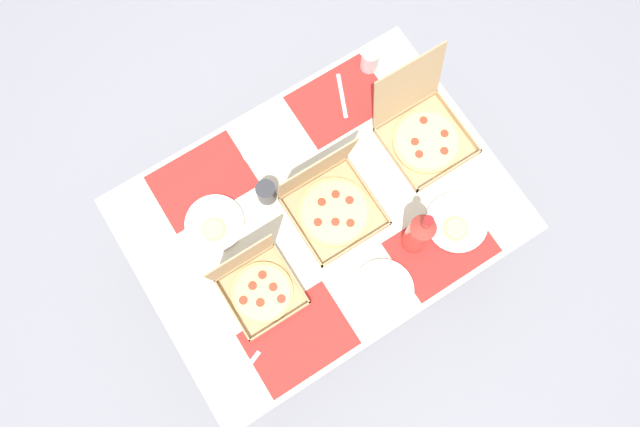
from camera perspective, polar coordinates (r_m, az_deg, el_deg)
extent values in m
plane|color=gray|center=(2.86, 0.00, -3.66)|extent=(6.00, 6.00, 0.00)
cylinder|color=#3F3328|center=(2.48, -7.19, -18.19)|extent=(0.07, 0.07, 0.69)
cylinder|color=#3F3328|center=(2.63, 16.88, -2.79)|extent=(0.07, 0.07, 0.69)
cylinder|color=#3F3328|center=(2.64, -16.77, -1.35)|extent=(0.07, 0.07, 0.69)
cylinder|color=#3F3328|center=(2.77, 6.25, 12.17)|extent=(0.07, 0.07, 0.69)
cube|color=beige|center=(2.17, 0.00, -0.10)|extent=(1.37, 0.99, 0.03)
cube|color=red|center=(2.09, -2.12, -12.23)|extent=(0.36, 0.26, 0.00)
cube|color=red|center=(2.17, 11.86, -3.24)|extent=(0.36, 0.26, 0.00)
cube|color=red|center=(2.23, -11.52, 3.16)|extent=(0.36, 0.26, 0.00)
cube|color=red|center=(2.31, 1.91, 11.02)|extent=(0.36, 0.26, 0.00)
cube|color=tan|center=(2.11, -5.65, -7.75)|extent=(0.25, 0.25, 0.01)
cube|color=tan|center=(2.09, -8.61, -9.42)|extent=(0.01, 0.25, 0.03)
cube|color=tan|center=(2.09, -2.82, -5.93)|extent=(0.01, 0.25, 0.03)
cube|color=tan|center=(2.07, -3.94, -10.55)|extent=(0.25, 0.01, 0.03)
cube|color=tan|center=(2.11, -7.41, -4.87)|extent=(0.25, 0.01, 0.03)
cylinder|color=#E0B76B|center=(2.10, -5.68, -7.72)|extent=(0.22, 0.22, 0.01)
cylinder|color=#EFD67F|center=(2.09, -5.70, -7.69)|extent=(0.20, 0.20, 0.00)
cylinder|color=red|center=(2.09, -4.62, -7.20)|extent=(0.03, 0.03, 0.00)
cylinder|color=red|center=(2.10, -5.68, -6.01)|extent=(0.03, 0.03, 0.00)
cylinder|color=red|center=(2.09, -6.64, -7.04)|extent=(0.03, 0.03, 0.00)
cylinder|color=red|center=(2.09, -7.54, -8.44)|extent=(0.03, 0.03, 0.00)
cylinder|color=red|center=(2.08, -5.89, -8.68)|extent=(0.03, 0.03, 0.00)
cylinder|color=red|center=(2.08, -3.82, -8.35)|extent=(0.03, 0.03, 0.00)
cube|color=tan|center=(1.97, -7.77, -4.41)|extent=(0.25, 0.03, 0.25)
cube|color=tan|center=(2.15, 1.42, 0.10)|extent=(0.30, 0.30, 0.01)
cube|color=tan|center=(2.12, -1.95, -1.86)|extent=(0.01, 0.30, 0.03)
cube|color=tan|center=(2.16, 4.74, 2.25)|extent=(0.01, 0.30, 0.03)
cube|color=tan|center=(2.11, 3.61, -3.07)|extent=(0.30, 0.01, 0.03)
cube|color=tan|center=(2.17, -0.68, 3.42)|extent=(0.30, 0.01, 0.03)
cylinder|color=#E0B76B|center=(2.14, 1.43, 0.16)|extent=(0.27, 0.27, 0.01)
cylinder|color=#EFD67F|center=(2.14, 1.43, 0.21)|extent=(0.24, 0.24, 0.00)
cylinder|color=red|center=(2.15, 2.91, 1.32)|extent=(0.03, 0.03, 0.00)
cylinder|color=red|center=(2.15, 1.54, 1.91)|extent=(0.03, 0.03, 0.00)
cylinder|color=red|center=(2.14, 0.17, 1.15)|extent=(0.03, 0.03, 0.00)
cylinder|color=red|center=(2.12, -0.22, -0.85)|extent=(0.03, 0.03, 0.00)
cylinder|color=red|center=(2.12, 1.52, -0.82)|extent=(0.03, 0.03, 0.00)
cylinder|color=red|center=(2.13, 3.00, -0.92)|extent=(0.03, 0.03, 0.00)
cube|color=tan|center=(2.01, -0.39, 4.34)|extent=(0.30, 0.06, 0.30)
cube|color=tan|center=(2.28, 10.38, 6.90)|extent=(0.30, 0.30, 0.01)
cube|color=tan|center=(2.21, 7.41, 5.27)|extent=(0.01, 0.30, 0.03)
cube|color=tan|center=(2.31, 13.39, 8.78)|extent=(0.01, 0.30, 0.03)
cube|color=tan|center=(2.23, 12.56, 4.10)|extent=(0.30, 0.01, 0.03)
cube|color=tan|center=(2.30, 8.38, 9.95)|extent=(0.30, 0.01, 0.03)
cylinder|color=#E0B76B|center=(2.27, 10.42, 6.99)|extent=(0.26, 0.26, 0.01)
cylinder|color=#EFD67F|center=(2.26, 10.45, 7.06)|extent=(0.23, 0.23, 0.00)
cylinder|color=red|center=(2.28, 12.13, 7.69)|extent=(0.03, 0.03, 0.00)
cylinder|color=red|center=(2.29, 10.13, 9.01)|extent=(0.03, 0.03, 0.00)
cylinder|color=red|center=(2.25, 9.30, 6.98)|extent=(0.03, 0.03, 0.00)
cylinder|color=red|center=(2.23, 9.71, 5.77)|extent=(0.03, 0.03, 0.00)
cylinder|color=red|center=(2.26, 12.11, 6.03)|extent=(0.03, 0.03, 0.00)
cube|color=tan|center=(2.16, 8.65, 12.21)|extent=(0.30, 0.05, 0.29)
cylinder|color=white|center=(2.18, -10.29, -0.97)|extent=(0.21, 0.21, 0.01)
cylinder|color=white|center=(2.17, -10.33, -0.92)|extent=(0.22, 0.22, 0.01)
cylinder|color=#E0B76B|center=(2.15, -10.41, -1.56)|extent=(0.09, 0.09, 0.01)
cylinder|color=#EFD67F|center=(2.15, -10.44, -1.52)|extent=(0.08, 0.08, 0.00)
cylinder|color=white|center=(2.11, 6.19, -7.46)|extent=(0.21, 0.21, 0.01)
cylinder|color=white|center=(2.10, 6.22, -7.43)|extent=(0.22, 0.22, 0.01)
cylinder|color=white|center=(2.20, 13.24, -0.88)|extent=(0.22, 0.22, 0.01)
cylinder|color=white|center=(2.19, 13.28, -0.83)|extent=(0.23, 0.23, 0.01)
cylinder|color=#E0B76B|center=(2.18, 13.15, -1.47)|extent=(0.09, 0.09, 0.01)
cylinder|color=#EFD67F|center=(2.17, 13.19, -1.43)|extent=(0.08, 0.08, 0.00)
cylinder|color=white|center=(2.24, -4.91, 6.82)|extent=(0.23, 0.23, 0.01)
cylinder|color=white|center=(2.24, -4.93, 6.89)|extent=(0.23, 0.23, 0.01)
cylinder|color=#B2382D|center=(2.05, 9.60, -2.07)|extent=(0.09, 0.09, 0.22)
cone|color=#B2382D|center=(1.93, 10.21, -1.24)|extent=(0.09, 0.09, 0.04)
cylinder|color=#B2382D|center=(1.89, 10.45, -0.92)|extent=(0.03, 0.03, 0.06)
cylinder|color=red|center=(1.85, 10.63, -0.67)|extent=(0.03, 0.03, 0.01)
cylinder|color=silver|center=(2.34, 4.93, 14.81)|extent=(0.07, 0.07, 0.10)
cylinder|color=#333338|center=(2.13, -5.29, 2.08)|extent=(0.07, 0.07, 0.10)
cube|color=#B7B7BC|center=(2.32, 2.17, 11.47)|extent=(0.09, 0.18, 0.00)
cube|color=#B7B7BC|center=(2.10, -7.64, -15.35)|extent=(0.18, 0.08, 0.00)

